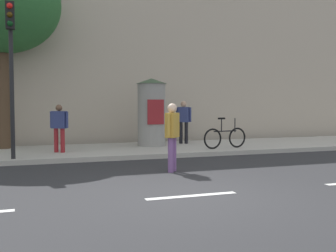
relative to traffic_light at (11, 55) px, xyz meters
The scene contains 11 objects.
ground_plane 6.93m from the traffic_light, 57.75° to the right, with size 80.00×80.00×0.00m, color #2B2B2D.
sidewalk_curb 4.81m from the traffic_light, 27.99° to the left, with size 36.00×4.00×0.15m, color #B2ADA3.
lane_markings 6.93m from the traffic_light, 57.75° to the right, with size 25.80×0.16×0.01m.
building_backdrop 7.65m from the traffic_light, 63.92° to the left, with size 36.00×5.00×8.98m, color #B7A893.
traffic_light is the anchor object (origin of this frame).
poster_column 5.55m from the traffic_light, 25.34° to the left, with size 1.14×1.14×2.52m.
street_tree 3.70m from the traffic_light, 97.31° to the left, with size 4.03×4.03×6.75m.
pedestrian_with_bag 5.10m from the traffic_light, 34.03° to the right, with size 0.45×0.47×1.73m.
pedestrian_in_red_top 7.01m from the traffic_light, 22.80° to the left, with size 0.54×0.42×1.67m.
pedestrian_in_light_jacket 2.75m from the traffic_light, 42.52° to the left, with size 0.55×0.46×1.55m.
bicycle_leaning 7.45m from the traffic_light, ahead, with size 1.76×0.30×1.09m.
Camera 1 is at (-2.84, -6.84, 1.72)m, focal length 42.80 mm.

